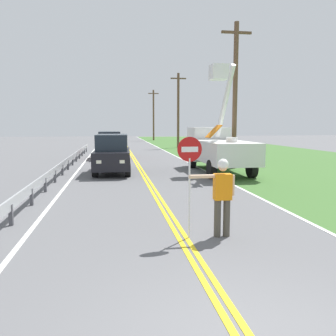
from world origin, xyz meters
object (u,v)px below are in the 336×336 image
Objects in this scene: oncoming_suv_nearest at (113,154)px; utility_pole_mid at (178,109)px; flagger_worker at (222,192)px; utility_pole_near at (235,94)px; oncoming_suv_second at (110,145)px; stop_sign_paddle at (190,164)px; utility_bucket_truck at (217,146)px; traffic_cone_lead at (221,190)px; utility_pole_far at (154,114)px.

utility_pole_mid reaches higher than oncoming_suv_nearest.
flagger_worker is 0.21× the size of utility_pole_near.
oncoming_suv_second is at bearing -122.77° from utility_pole_mid.
utility_bucket_truck reaches higher than stop_sign_paddle.
utility_bucket_truck is at bearing -139.01° from utility_pole_near.
traffic_cone_lead is at bearing 72.58° from flagger_worker.
flagger_worker is at bearing -77.46° from oncoming_suv_nearest.
utility_pole_far is at bearing 88.44° from utility_bucket_truck.
flagger_worker is 4.23m from traffic_cone_lead.
utility_pole_near is at bearing 69.19° from flagger_worker.
traffic_cone_lead is at bearing -105.90° from utility_bucket_truck.
utility_pole_mid is at bearing 81.18° from flagger_worker.
stop_sign_paddle is 11.51m from oncoming_suv_nearest.
stop_sign_paddle is 3.33× the size of traffic_cone_lead.
oncoming_suv_second is at bearing 124.11° from utility_bucket_truck.
utility_pole_mid reaches higher than oncoming_suv_second.
utility_pole_far is (-0.29, 39.75, 0.03)m from utility_pole_near.
utility_bucket_truck reaches higher than oncoming_suv_second.
utility_pole_near is 1.00× the size of utility_pole_mid.
flagger_worker is 32.67m from utility_pole_mid.
traffic_cone_lead is at bearing -97.56° from utility_pole_mid.
oncoming_suv_nearest is 8.33m from traffic_cone_lead.
utility_bucket_truck is 0.79× the size of utility_pole_far.
utility_pole_far reaches higher than oncoming_suv_second.
oncoming_suv_second reaches higher than flagger_worker.
flagger_worker is 11.58m from utility_bucket_truck.
utility_pole_near is at bearing -45.97° from oncoming_suv_second.
utility_pole_mid is (5.75, 32.10, 2.73)m from stop_sign_paddle.
utility_pole_mid is at bearing 85.37° from utility_bucket_truck.
utility_pole_far is (6.92, 40.71, 3.42)m from oncoming_suv_nearest.
oncoming_suv_second is 16.58m from traffic_cone_lead.
utility_pole_far is at bearing 86.26° from traffic_cone_lead.
flagger_worker is 11.65m from oncoming_suv_nearest.
oncoming_suv_second is (-2.01, 20.04, -0.65)m from stop_sign_paddle.
oncoming_suv_nearest is at bearing -109.90° from utility_pole_mid.
utility_pole_far reaches higher than traffic_cone_lead.
oncoming_suv_nearest is (-2.53, 11.37, 0.01)m from flagger_worker.
utility_pole_mid is (1.70, 21.01, 3.01)m from utility_bucket_truck.
utility_bucket_truck reaches higher than flagger_worker.
utility_pole_mid reaches higher than flagger_worker.
utility_pole_mid is 28.67m from traffic_cone_lead.
oncoming_suv_second is at bearing -102.63° from utility_pole_far.
oncoming_suv_second is 0.54× the size of utility_pole_mid.
oncoming_suv_nearest reaches higher than traffic_cone_lead.
utility_pole_far reaches higher than utility_bucket_truck.
oncoming_suv_second is 6.61× the size of traffic_cone_lead.
oncoming_suv_second is 0.54× the size of utility_pole_far.
traffic_cone_lead is (-3.73, -28.13, -4.10)m from utility_pole_mid.
oncoming_suv_nearest is at bearing -88.33° from oncoming_suv_second.
oncoming_suv_nearest and oncoming_suv_second have the same top height.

